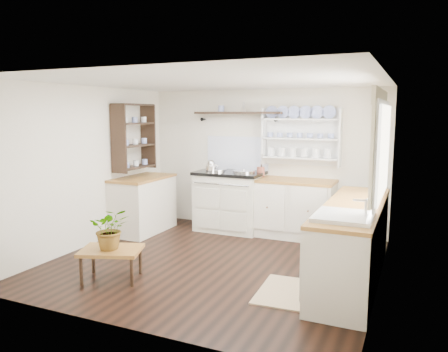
{
  "coord_description": "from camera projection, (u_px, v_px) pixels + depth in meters",
  "views": [
    {
      "loc": [
        2.32,
        -4.91,
        1.91
      ],
      "look_at": [
        0.03,
        0.25,
        1.1
      ],
      "focal_mm": 35.0,
      "sensor_mm": 36.0,
      "label": 1
    }
  ],
  "objects": [
    {
      "name": "floor",
      "position": [
        214.0,
        262.0,
        5.64
      ],
      "size": [
        4.0,
        3.8,
        0.01
      ],
      "primitive_type": "cube",
      "color": "black",
      "rests_on": "ground"
    },
    {
      "name": "utensil_crock",
      "position": [
        261.0,
        172.0,
        7.01
      ],
      "size": [
        0.13,
        0.13,
        0.15
      ],
      "primitive_type": "cylinder",
      "color": "brown",
      "rests_on": "back_cabinets"
    },
    {
      "name": "potted_plant",
      "position": [
        110.0,
        228.0,
        4.99
      ],
      "size": [
        0.57,
        0.56,
        0.48
      ],
      "primitive_type": "imported",
      "rotation": [
        0.0,
        0.0,
        0.65
      ],
      "color": "#3F7233",
      "rests_on": "center_table"
    },
    {
      "name": "ceiling",
      "position": [
        214.0,
        81.0,
        5.31
      ],
      "size": [
        4.0,
        3.8,
        0.01
      ],
      "primitive_type": "cube",
      "color": "white",
      "rests_on": "wall_back"
    },
    {
      "name": "left_shelving",
      "position": [
        134.0,
        136.0,
        6.97
      ],
      "size": [
        0.28,
        0.8,
        1.05
      ],
      "primitive_type": "cube",
      "color": "black",
      "rests_on": "wall_left"
    },
    {
      "name": "back_cabinets",
      "position": [
        293.0,
        207.0,
        6.78
      ],
      "size": [
        1.27,
        0.63,
        0.9
      ],
      "color": "beige",
      "rests_on": "floor"
    },
    {
      "name": "window",
      "position": [
        381.0,
        145.0,
        4.77
      ],
      "size": [
        0.08,
        1.55,
        1.22
      ],
      "color": "white",
      "rests_on": "wall_right"
    },
    {
      "name": "floor_rug",
      "position": [
        285.0,
        292.0,
        4.7
      ],
      "size": [
        0.59,
        0.88,
        0.02
      ],
      "primitive_type": "cube",
      "rotation": [
        0.0,
        0.0,
        0.05
      ],
      "color": "brown",
      "rests_on": "floor"
    },
    {
      "name": "wall_right",
      "position": [
        383.0,
        185.0,
        4.67
      ],
      "size": [
        0.02,
        3.8,
        2.3
      ],
      "primitive_type": "cube",
      "color": "beige",
      "rests_on": "ground"
    },
    {
      "name": "high_shelf",
      "position": [
        238.0,
        114.0,
        7.14
      ],
      "size": [
        1.5,
        0.29,
        0.16
      ],
      "color": "black",
      "rests_on": "wall_back"
    },
    {
      "name": "center_table",
      "position": [
        111.0,
        253.0,
        5.03
      ],
      "size": [
        0.8,
        0.69,
        0.37
      ],
      "rotation": [
        0.0,
        0.0,
        0.36
      ],
      "color": "brown",
      "rests_on": "floor"
    },
    {
      "name": "left_cabinets",
      "position": [
        143.0,
        204.0,
        7.07
      ],
      "size": [
        0.62,
        1.13,
        0.9
      ],
      "color": "beige",
      "rests_on": "floor"
    },
    {
      "name": "kettle",
      "position": [
        211.0,
        167.0,
        7.1
      ],
      "size": [
        0.18,
        0.18,
        0.22
      ],
      "primitive_type": null,
      "color": "silver",
      "rests_on": "aga_cooker"
    },
    {
      "name": "belfast_sink",
      "position": [
        343.0,
        228.0,
        4.26
      ],
      "size": [
        0.55,
        0.6,
        0.45
      ],
      "color": "white",
      "rests_on": "right_cabinets"
    },
    {
      "name": "plate_rack",
      "position": [
        302.0,
        136.0,
        6.84
      ],
      "size": [
        1.2,
        0.22,
        0.9
      ],
      "color": "white",
      "rests_on": "wall_back"
    },
    {
      "name": "wall_left",
      "position": [
        89.0,
        167.0,
        6.28
      ],
      "size": [
        0.02,
        3.8,
        2.3
      ],
      "primitive_type": "cube",
      "color": "beige",
      "rests_on": "ground"
    },
    {
      "name": "aga_cooker",
      "position": [
        230.0,
        200.0,
        7.17
      ],
      "size": [
        1.09,
        0.75,
        1.0
      ],
      "color": "beige",
      "rests_on": "floor"
    },
    {
      "name": "wall_back",
      "position": [
        263.0,
        160.0,
        7.2
      ],
      "size": [
        4.0,
        0.02,
        2.3
      ],
      "primitive_type": "cube",
      "color": "beige",
      "rests_on": "ground"
    },
    {
      "name": "right_cabinets",
      "position": [
        352.0,
        242.0,
        4.98
      ],
      "size": [
        0.62,
        2.43,
        0.9
      ],
      "color": "beige",
      "rests_on": "floor"
    }
  ]
}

